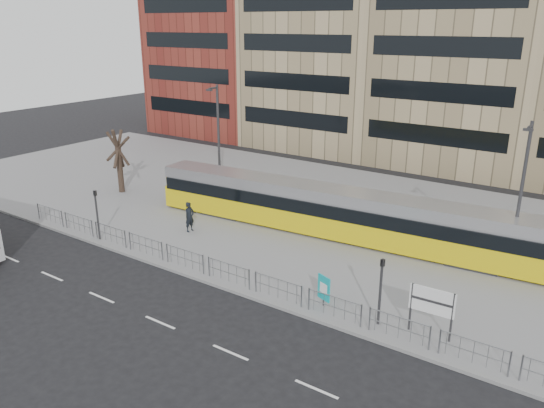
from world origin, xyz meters
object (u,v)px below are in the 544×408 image
Objects in this scene: station_sign at (432,303)px; tram at (338,213)px; lamp_post_west at (218,137)px; traffic_light_west at (96,208)px; bare_tree at (116,127)px; traffic_light_east at (381,283)px; lamp_post_east at (521,192)px; ad_panel at (324,288)px; pedestrian at (190,217)px.

tram is at bearing 135.42° from station_sign.
traffic_light_west is at bearing -92.85° from lamp_post_west.
tram is 18.43m from bare_tree.
bare_tree is at bearing -178.95° from traffic_light_east.
tram is 3.44× the size of bare_tree.
traffic_light_east reaches higher than station_sign.
ad_panel is at bearing -125.02° from lamp_post_east.
lamp_post_west is at bearing 166.52° from ad_panel.
ad_panel is at bearing -102.83° from pedestrian.
pedestrian reaches higher than ad_panel.
bare_tree is (-26.41, 6.14, 3.58)m from station_sign.
pedestrian is at bearing -154.53° from tram.
ad_panel is (-4.87, -0.34, -0.63)m from station_sign.
lamp_post_west is (-11.08, 2.04, 3.03)m from tram.
lamp_post_east reaches higher than pedestrian.
traffic_light_west is 10.11m from bare_tree.
station_sign is 0.26× the size of lamp_post_west.
station_sign reaches higher than pedestrian.
station_sign is 9.20m from lamp_post_east.
station_sign is 20.04m from traffic_light_west.
traffic_light_west is (-3.65, -4.08, 1.02)m from pedestrian.
station_sign is at bearing -26.50° from lamp_post_west.
tram is 10.22m from traffic_light_east.
lamp_post_west is (0.53, 10.74, 2.54)m from traffic_light_west.
pedestrian is 0.62× the size of traffic_light_west.
traffic_light_west is 1.00× the size of traffic_light_east.
station_sign is 1.14× the size of pedestrian.
lamp_post_east is 1.08× the size of bare_tree.
tram is 8.19× the size of traffic_light_east.
station_sign is 2.20m from traffic_light_east.
pedestrian is (-7.97, -4.63, -0.53)m from tram.
traffic_light_east is (2.75, -0.04, 1.09)m from ad_panel.
station_sign is at bearing -47.12° from tram.
station_sign is 1.45× the size of ad_panel.
lamp_post_west reaches higher than ad_panel.
traffic_light_west is at bearing -147.83° from tram.
traffic_light_west reaches higher than ad_panel.
bare_tree is (-6.40, 7.18, 3.12)m from traffic_light_west.
station_sign is 0.27× the size of lamp_post_east.
lamp_post_east is 27.94m from bare_tree.
ad_panel is 0.49× the size of traffic_light_west.
tram is 11.62× the size of station_sign.
lamp_post_west is 1.12× the size of bare_tree.
station_sign is 27.35m from bare_tree.
traffic_light_west reaches higher than pedestrian.
tram is 16.80× the size of ad_panel.
traffic_light_east reaches higher than tram.
tram is at bearing -10.42° from lamp_post_west.
bare_tree is at bearing 76.42° from pedestrian.
pedestrian is at bearing 37.68° from traffic_light_west.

